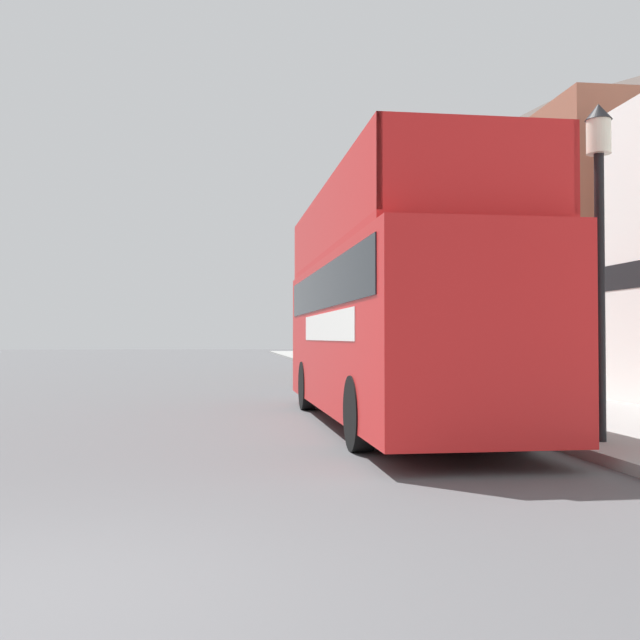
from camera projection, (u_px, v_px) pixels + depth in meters
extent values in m
plane|color=#4C4C4F|center=(189.00, 383.00, 25.00)|extent=(144.00, 144.00, 0.00)
cube|color=gray|center=(434.00, 384.00, 22.97)|extent=(3.92, 108.00, 0.14)
cube|color=#935642|center=(549.00, 272.00, 26.37)|extent=(6.00, 16.55, 7.62)
pyramid|color=#473D38|center=(548.00, 133.00, 26.48)|extent=(6.00, 16.55, 2.25)
cube|color=red|center=(391.00, 335.00, 12.82)|extent=(2.52, 9.65, 2.56)
cube|color=white|center=(397.00, 327.00, 12.35)|extent=(2.49, 5.32, 0.45)
cube|color=black|center=(391.00, 289.00, 12.84)|extent=(2.54, 8.88, 0.70)
cube|color=red|center=(391.00, 258.00, 12.85)|extent=(2.51, 8.88, 0.10)
cube|color=red|center=(323.00, 221.00, 12.71)|extent=(0.18, 8.85, 1.10)
cube|color=red|center=(456.00, 224.00, 13.03)|extent=(0.18, 8.85, 1.10)
cube|color=red|center=(479.00, 164.00, 8.52)|extent=(2.41, 0.10, 1.10)
cube|color=red|center=(352.00, 248.00, 16.58)|extent=(2.42, 1.38, 1.10)
cylinder|color=black|center=(307.00, 386.00, 15.60)|extent=(0.29, 1.01, 1.00)
cylinder|color=black|center=(408.00, 385.00, 15.90)|extent=(0.29, 1.01, 1.00)
cylinder|color=black|center=(360.00, 413.00, 9.89)|extent=(0.29, 1.01, 1.00)
cylinder|color=black|center=(516.00, 411.00, 10.18)|extent=(0.29, 1.01, 1.00)
cube|color=#9E9EA3|center=(344.00, 371.00, 20.66)|extent=(1.85, 4.39, 0.79)
cube|color=black|center=(345.00, 347.00, 20.54)|extent=(1.60, 2.12, 0.56)
cylinder|color=black|center=(310.00, 378.00, 21.90)|extent=(0.21, 0.65, 0.65)
cylinder|color=black|center=(365.00, 378.00, 22.08)|extent=(0.21, 0.65, 0.65)
cylinder|color=black|center=(320.00, 384.00, 19.22)|extent=(0.21, 0.65, 0.65)
cylinder|color=black|center=(383.00, 383.00, 19.40)|extent=(0.21, 0.65, 0.65)
cylinder|color=black|center=(600.00, 297.00, 9.86)|extent=(0.13, 0.13, 3.80)
cylinder|color=silver|center=(599.00, 137.00, 9.91)|extent=(0.32, 0.32, 0.45)
cone|color=black|center=(598.00, 112.00, 9.92)|extent=(0.35, 0.35, 0.22)
cylinder|color=black|center=(421.00, 317.00, 19.16)|extent=(0.13, 0.13, 3.78)
cylinder|color=silver|center=(421.00, 235.00, 19.21)|extent=(0.32, 0.32, 0.45)
cone|color=black|center=(421.00, 222.00, 19.22)|extent=(0.35, 0.35, 0.22)
cylinder|color=black|center=(352.00, 323.00, 28.42)|extent=(0.13, 0.13, 3.87)
cylinder|color=silver|center=(352.00, 266.00, 28.47)|extent=(0.32, 0.32, 0.45)
cone|color=black|center=(352.00, 257.00, 28.48)|extent=(0.35, 0.35, 0.22)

